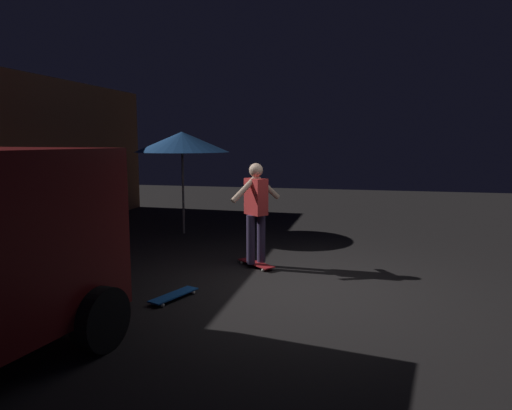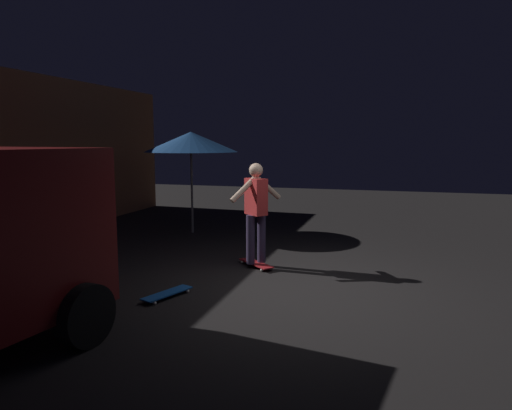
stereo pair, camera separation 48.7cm
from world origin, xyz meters
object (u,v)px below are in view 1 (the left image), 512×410
patio_umbrella (182,142)px  skater (256,206)px  skateboard_spare (174,295)px  skateboard_ridden (256,264)px

patio_umbrella → skater: size_ratio=1.38×
patio_umbrella → skater: (-2.43, -2.25, -1.04)m
patio_umbrella → skateboard_spare: patio_umbrella is taller
patio_umbrella → skateboard_ridden: 3.88m
skater → skateboard_spare: bearing=159.0°
skateboard_ridden → skater: 0.98m
skateboard_ridden → skateboard_spare: same height
skateboard_spare → skater: skater is taller
patio_umbrella → skateboard_ridden: size_ratio=3.17×
patio_umbrella → skateboard_ridden: patio_umbrella is taller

